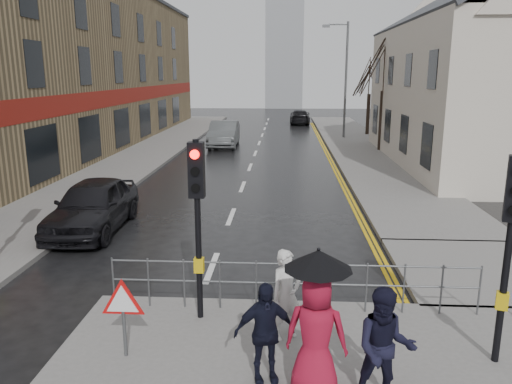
# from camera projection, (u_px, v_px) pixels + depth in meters

# --- Properties ---
(ground) EXTENTS (120.00, 120.00, 0.00)m
(ground) POSITION_uv_depth(u_px,v_px,m) (188.00, 328.00, 9.36)
(ground) COLOR black
(ground) RESTS_ON ground
(left_pavement) EXTENTS (4.00, 44.00, 0.14)m
(left_pavement) POSITION_uv_depth(u_px,v_px,m) (156.00, 146.00, 32.04)
(left_pavement) COLOR #605E5B
(left_pavement) RESTS_ON ground
(right_pavement) EXTENTS (4.00, 40.00, 0.14)m
(right_pavement) POSITION_uv_depth(u_px,v_px,m) (356.00, 144.00, 33.25)
(right_pavement) COLOR #605E5B
(right_pavement) RESTS_ON ground
(pavement_bridge_right) EXTENTS (4.00, 4.20, 0.14)m
(pavement_bridge_right) POSITION_uv_depth(u_px,v_px,m) (482.00, 271.00, 11.88)
(pavement_bridge_right) COLOR #605E5B
(pavement_bridge_right) RESTS_ON ground
(building_left_terrace) EXTENTS (8.00, 42.00, 10.00)m
(building_left_terrace) POSITION_uv_depth(u_px,v_px,m) (59.00, 67.00, 30.24)
(building_left_terrace) COLOR #8D7751
(building_left_terrace) RESTS_ON ground
(building_right_cream) EXTENTS (9.00, 16.40, 10.10)m
(building_right_cream) POSITION_uv_depth(u_px,v_px,m) (490.00, 71.00, 25.04)
(building_right_cream) COLOR beige
(building_right_cream) RESTS_ON ground
(church_tower) EXTENTS (5.00, 5.00, 18.00)m
(church_tower) POSITION_uv_depth(u_px,v_px,m) (284.00, 40.00, 67.38)
(church_tower) COLOR gray
(church_tower) RESTS_ON ground
(traffic_signal_near_left) EXTENTS (0.28, 0.27, 3.40)m
(traffic_signal_near_left) POSITION_uv_depth(u_px,v_px,m) (197.00, 199.00, 8.97)
(traffic_signal_near_left) COLOR black
(traffic_signal_near_left) RESTS_ON near_pavement
(traffic_signal_near_right) EXTENTS (0.34, 0.33, 3.40)m
(traffic_signal_near_right) POSITION_uv_depth(u_px,v_px,m) (512.00, 223.00, 7.52)
(traffic_signal_near_right) COLOR black
(traffic_signal_near_right) RESTS_ON near_pavement
(guard_railing_front) EXTENTS (7.14, 0.04, 1.00)m
(guard_railing_front) POSITION_uv_depth(u_px,v_px,m) (293.00, 275.00, 9.63)
(guard_railing_front) COLOR #595B5E
(guard_railing_front) RESTS_ON near_pavement
(warning_sign) EXTENTS (0.80, 0.07, 1.35)m
(warning_sign) POSITION_uv_depth(u_px,v_px,m) (123.00, 305.00, 7.99)
(warning_sign) COLOR #595B5E
(warning_sign) RESTS_ON near_pavement
(street_lamp) EXTENTS (1.83, 0.25, 8.00)m
(street_lamp) POSITION_uv_depth(u_px,v_px,m) (344.00, 72.00, 35.12)
(street_lamp) COLOR #595B5E
(street_lamp) RESTS_ON right_pavement
(tree_near) EXTENTS (2.40, 2.40, 6.58)m
(tree_near) POSITION_uv_depth(u_px,v_px,m) (384.00, 65.00, 29.10)
(tree_near) COLOR #2F241A
(tree_near) RESTS_ON right_pavement
(tree_far) EXTENTS (2.40, 2.40, 5.64)m
(tree_far) POSITION_uv_depth(u_px,v_px,m) (370.00, 76.00, 37.00)
(tree_far) COLOR #2F241A
(tree_far) RESTS_ON right_pavement
(pedestrian_a) EXTENTS (0.70, 0.65, 1.60)m
(pedestrian_a) POSITION_uv_depth(u_px,v_px,m) (286.00, 294.00, 8.61)
(pedestrian_a) COLOR silver
(pedestrian_a) RESTS_ON near_pavement
(pedestrian_b) EXTENTS (0.91, 0.74, 1.74)m
(pedestrian_b) POSITION_uv_depth(u_px,v_px,m) (385.00, 348.00, 6.80)
(pedestrian_b) COLOR black
(pedestrian_b) RESTS_ON near_pavement
(pedestrian_with_umbrella) EXTENTS (1.00, 0.96, 2.19)m
(pedestrian_with_umbrella) POSITION_uv_depth(u_px,v_px,m) (316.00, 319.00, 6.99)
(pedestrian_with_umbrella) COLOR maroon
(pedestrian_with_umbrella) RESTS_ON near_pavement
(pedestrian_d) EXTENTS (0.99, 0.62, 1.57)m
(pedestrian_d) POSITION_uv_depth(u_px,v_px,m) (264.00, 333.00, 7.37)
(pedestrian_d) COLOR black
(pedestrian_d) RESTS_ON near_pavement
(car_parked) EXTENTS (1.94, 4.63, 1.56)m
(car_parked) POSITION_uv_depth(u_px,v_px,m) (93.00, 205.00, 15.02)
(car_parked) COLOR black
(car_parked) RESTS_ON ground
(car_mid) EXTENTS (1.83, 5.00, 1.64)m
(car_mid) POSITION_uv_depth(u_px,v_px,m) (224.00, 134.00, 32.35)
(car_mid) COLOR #4A4D4F
(car_mid) RESTS_ON ground
(car_far) EXTENTS (1.92, 4.55, 1.31)m
(car_far) POSITION_uv_depth(u_px,v_px,m) (300.00, 117.00, 46.71)
(car_far) COLOR black
(car_far) RESTS_ON ground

